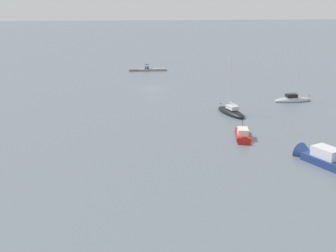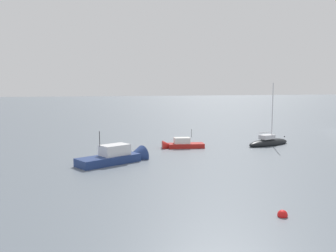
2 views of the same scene
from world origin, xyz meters
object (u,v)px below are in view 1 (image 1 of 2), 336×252
object	(u,v)px
person_seated_grey_right	(146,68)
motorboat_red_mid	(243,137)
motorboat_navy_near	(322,159)
person_seated_blue_left	(148,68)
sailboat_grey_near	(293,100)
umbrella_open_navy	(147,64)
sailboat_black_mid	(231,112)

from	to	relation	value
person_seated_grey_right	motorboat_red_mid	bearing A→B (deg)	109.28
person_seated_grey_right	motorboat_navy_near	distance (m)	66.01
person_seated_blue_left	person_seated_grey_right	distance (m)	0.57
person_seated_blue_left	person_seated_grey_right	bearing A→B (deg)	-0.75
sailboat_grey_near	motorboat_navy_near	bearing A→B (deg)	-20.86
motorboat_navy_near	person_seated_blue_left	bearing A→B (deg)	78.64
person_seated_blue_left	motorboat_red_mid	distance (m)	55.61
motorboat_red_mid	person_seated_grey_right	bearing A→B (deg)	-69.56
umbrella_open_navy	sailboat_grey_near	size ratio (longest dim) A/B	0.14
umbrella_open_navy	sailboat_black_mid	xyz separation A→B (m)	(-10.95, 42.53, -1.26)
sailboat_grey_near	motorboat_navy_near	xyz separation A→B (m)	(7.68, 28.75, 0.13)
umbrella_open_navy	person_seated_grey_right	bearing A→B (deg)	14.48
person_seated_grey_right	sailboat_grey_near	distance (m)	42.62
person_seated_grey_right	motorboat_red_mid	world-z (taller)	motorboat_red_mid
umbrella_open_navy	motorboat_navy_near	bearing A→B (deg)	104.07
person_seated_grey_right	umbrella_open_navy	world-z (taller)	umbrella_open_navy
person_seated_blue_left	person_seated_grey_right	world-z (taller)	same
person_seated_blue_left	umbrella_open_navy	xyz separation A→B (m)	(0.27, -0.17, 0.85)
motorboat_red_mid	sailboat_black_mid	bearing A→B (deg)	-86.24
motorboat_red_mid	sailboat_grey_near	bearing A→B (deg)	-115.44
motorboat_navy_near	umbrella_open_navy	bearing A→B (deg)	78.83
person_seated_blue_left	person_seated_grey_right	size ratio (longest dim) A/B	1.00
sailboat_black_mid	motorboat_red_mid	bearing A→B (deg)	-113.16
person_seated_blue_left	motorboat_red_mid	world-z (taller)	motorboat_red_mid
person_seated_blue_left	sailboat_black_mid	distance (m)	43.69
umbrella_open_navy	sailboat_grey_near	bearing A→B (deg)	123.92
sailboat_grey_near	sailboat_black_mid	size ratio (longest dim) A/B	0.99
motorboat_navy_near	sailboat_grey_near	bearing A→B (deg)	49.81
person_seated_blue_left	motorboat_red_mid	bearing A→B (deg)	108.73
sailboat_grey_near	motorboat_red_mid	size ratio (longest dim) A/B	1.54
sailboat_black_mid	person_seated_blue_left	bearing A→B (deg)	87.54
person_seated_grey_right	motorboat_red_mid	xyz separation A→B (m)	(-9.82, 54.93, -0.44)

